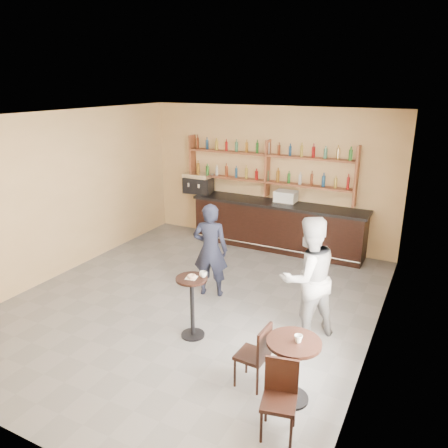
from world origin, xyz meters
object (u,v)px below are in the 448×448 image
at_px(pedestal_table, 192,307).
at_px(chair_south, 279,402).
at_px(cafe_table, 292,371).
at_px(bar_counter, 277,226).
at_px(espresso_machine, 198,183).
at_px(pastry_case, 286,197).
at_px(patron_second, 308,277).
at_px(chair_west, 252,355).
at_px(man_main, 210,250).

bearing_deg(pedestal_table, chair_south, -34.30).
xyz_separation_m(cafe_table, chair_south, (0.05, -0.60, 0.02)).
xyz_separation_m(bar_counter, chair_south, (2.01, -5.32, -0.11)).
xyz_separation_m(espresso_machine, pastry_case, (2.26, 0.00, -0.09)).
bearing_deg(cafe_table, patron_second, 101.17).
distance_m(chair_west, patron_second, 1.57).
relative_size(pastry_case, chair_south, 0.56).
xyz_separation_m(pedestal_table, chair_west, (1.25, -0.61, -0.05)).
bearing_deg(man_main, pedestal_table, 90.55).
bearing_deg(chair_west, cafe_table, 88.26).
bearing_deg(man_main, bar_counter, -112.46).
relative_size(espresso_machine, man_main, 0.39).
bearing_deg(chair_south, pedestal_table, 133.21).
xyz_separation_m(pastry_case, chair_south, (1.84, -5.32, -0.81)).
distance_m(espresso_machine, chair_west, 5.91).
relative_size(pastry_case, cafe_table, 0.59).
xyz_separation_m(pedestal_table, chair_south, (1.85, -1.26, -0.05)).
bearing_deg(chair_west, patron_second, 173.63).
distance_m(man_main, patron_second, 1.99).
bearing_deg(pastry_case, chair_south, -64.15).
relative_size(bar_counter, chair_south, 4.67).
bearing_deg(chair_west, espresso_machine, -139.72).
xyz_separation_m(bar_counter, espresso_machine, (-2.09, 0.00, 0.79)).
bearing_deg(man_main, chair_west, 113.55).
height_order(bar_counter, cafe_table, bar_counter).
relative_size(pedestal_table, man_main, 0.57).
height_order(bar_counter, patron_second, patron_second).
relative_size(chair_west, chair_south, 1.00).
distance_m(cafe_table, chair_south, 0.60).
relative_size(pedestal_table, chair_west, 1.13).
relative_size(bar_counter, man_main, 2.36).
bearing_deg(pedestal_table, cafe_table, -20.17).
xyz_separation_m(man_main, chair_south, (2.27, -2.61, -0.42)).
bearing_deg(pedestal_table, patron_second, 29.46).
distance_m(pedestal_table, man_main, 1.46).
height_order(pastry_case, man_main, man_main).
bearing_deg(espresso_machine, chair_south, -59.92).
bearing_deg(chair_south, espresso_machine, 115.12).
bearing_deg(pedestal_table, man_main, 107.51).
bearing_deg(pastry_case, pedestal_table, -83.32).
distance_m(bar_counter, cafe_table, 5.12).
distance_m(pedestal_table, cafe_table, 1.92).
height_order(cafe_table, chair_west, chair_west).
bearing_deg(patron_second, chair_west, 31.02).
height_order(pastry_case, chair_south, pastry_case).
xyz_separation_m(espresso_machine, pedestal_table, (2.25, -4.06, -0.85)).
height_order(pedestal_table, man_main, man_main).
height_order(pedestal_table, chair_west, pedestal_table).
bearing_deg(chair_south, patron_second, 86.88).
height_order(espresso_machine, cafe_table, espresso_machine).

